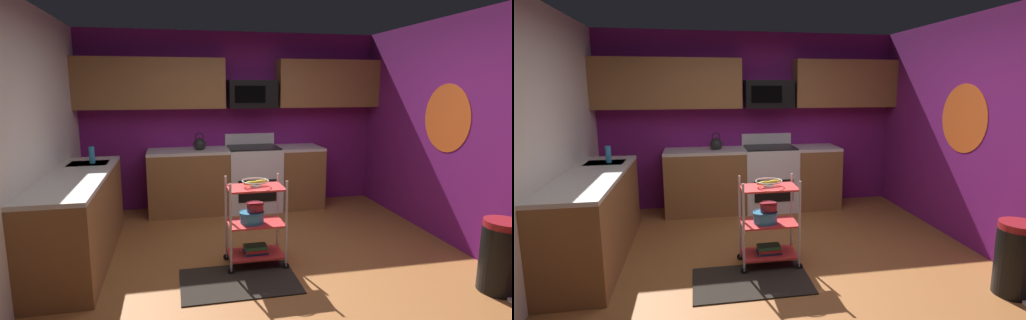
% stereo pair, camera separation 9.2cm
% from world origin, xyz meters
% --- Properties ---
extents(floor, '(4.40, 4.80, 0.04)m').
position_xyz_m(floor, '(0.00, 0.00, -0.02)').
color(floor, '#995B2D').
rests_on(floor, ground).
extents(wall_back, '(4.52, 0.06, 2.60)m').
position_xyz_m(wall_back, '(0.00, 2.43, 1.30)').
color(wall_back, '#751970').
rests_on(wall_back, ground).
extents(wall_left, '(0.06, 4.80, 2.60)m').
position_xyz_m(wall_left, '(-2.23, 0.00, 1.30)').
color(wall_left, silver).
rests_on(wall_left, ground).
extents(wall_right, '(0.06, 4.80, 2.60)m').
position_xyz_m(wall_right, '(2.23, 0.00, 1.30)').
color(wall_right, '#751970').
rests_on(wall_right, ground).
extents(wall_flower_decal, '(0.00, 0.79, 0.79)m').
position_xyz_m(wall_flower_decal, '(2.20, 0.49, 1.45)').
color(wall_flower_decal, '#E5591E').
extents(counter_run, '(3.47, 2.77, 0.92)m').
position_xyz_m(counter_run, '(-0.88, 1.46, 0.46)').
color(counter_run, brown).
rests_on(counter_run, ground).
extents(oven_range, '(0.76, 0.65, 1.10)m').
position_xyz_m(oven_range, '(0.24, 2.10, 0.48)').
color(oven_range, white).
rests_on(oven_range, ground).
extents(upper_cabinets, '(4.40, 0.33, 0.70)m').
position_xyz_m(upper_cabinets, '(-0.05, 2.23, 1.85)').
color(upper_cabinets, brown).
extents(microwave, '(0.70, 0.39, 0.40)m').
position_xyz_m(microwave, '(0.24, 2.21, 1.70)').
color(microwave, black).
extents(rolling_cart, '(0.62, 0.36, 0.91)m').
position_xyz_m(rolling_cart, '(-0.12, 0.19, 0.45)').
color(rolling_cart, silver).
rests_on(rolling_cart, ground).
extents(fruit_bowl, '(0.27, 0.27, 0.07)m').
position_xyz_m(fruit_bowl, '(-0.12, 0.19, 0.88)').
color(fruit_bowl, silver).
rests_on(fruit_bowl, rolling_cart).
extents(mixing_bowl_large, '(0.25, 0.25, 0.11)m').
position_xyz_m(mixing_bowl_large, '(-0.16, 0.19, 0.52)').
color(mixing_bowl_large, '#338CBF').
rests_on(mixing_bowl_large, rolling_cart).
extents(mixing_bowl_small, '(0.18, 0.18, 0.08)m').
position_xyz_m(mixing_bowl_small, '(-0.12, 0.21, 0.62)').
color(mixing_bowl_small, maroon).
rests_on(mixing_bowl_small, rolling_cart).
extents(book_stack, '(0.24, 0.18, 0.08)m').
position_xyz_m(book_stack, '(-0.12, 0.19, 0.17)').
color(book_stack, '#1E4C8C').
rests_on(book_stack, rolling_cart).
extents(kettle, '(0.21, 0.18, 0.26)m').
position_xyz_m(kettle, '(-0.54, 2.10, 1.00)').
color(kettle, black).
rests_on(kettle, counter_run).
extents(dish_soap_bottle, '(0.06, 0.06, 0.20)m').
position_xyz_m(dish_soap_bottle, '(-1.85, 1.33, 1.02)').
color(dish_soap_bottle, '#2D8CBF').
rests_on(dish_soap_bottle, counter_run).
extents(trash_can, '(0.34, 0.42, 0.66)m').
position_xyz_m(trash_can, '(1.90, -0.78, 0.33)').
color(trash_can, black).
rests_on(trash_can, ground).
extents(floor_rug, '(1.10, 0.71, 0.01)m').
position_xyz_m(floor_rug, '(-0.35, -0.14, 0.01)').
color(floor_rug, black).
rests_on(floor_rug, ground).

